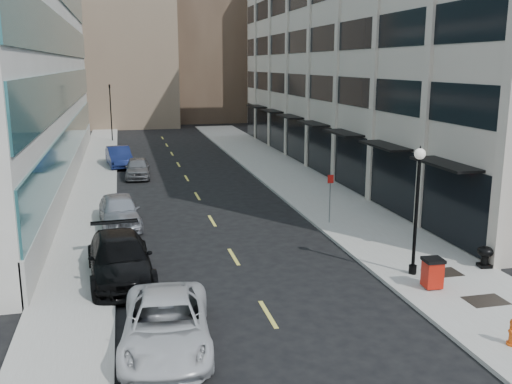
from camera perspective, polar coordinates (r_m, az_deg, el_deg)
name	(u,v)px	position (r m, az deg, el deg)	size (l,w,h in m)	color
ground	(284,342)	(17.87, 2.86, -14.73)	(160.00, 160.00, 0.00)	black
sidewalk_right	(309,189)	(38.08, 5.36, 0.28)	(5.00, 80.00, 0.15)	#9B978C
sidewalk_left	(91,201)	(36.20, -16.14, -0.83)	(3.00, 80.00, 0.15)	#9B978C
building_right	(398,54)	(47.34, 13.98, 13.26)	(15.30, 46.50, 18.25)	#B4AA98
skyline_tan_near	(120,21)	(83.41, -13.49, 16.33)	(14.00, 18.00, 28.00)	#826C55
skyline_brown	(202,3)	(88.54, -5.41, 18.33)	(12.00, 16.00, 34.00)	brown
skyline_tan_far	(52,45)	(93.74, -19.70, 13.67)	(12.00, 14.00, 22.00)	#826C55
skyline_stone	(278,51)	(84.29, 2.24, 13.89)	(10.00, 14.00, 20.00)	#B4AA98
grate_mid	(486,301)	(21.77, 22.00, -10.04)	(1.40, 1.00, 0.01)	black
grate_far	(442,273)	(23.93, 18.14, -7.67)	(1.40, 1.00, 0.01)	black
road_centerline	(204,207)	(33.55, -5.22, -1.54)	(0.15, 68.20, 0.01)	#D8CC4C
traffic_signal	(110,88)	(63.27, -14.44, 10.03)	(0.66, 0.66, 6.98)	black
car_white_van	(166,325)	(17.33, -8.97, -12.97)	(2.54, 5.51, 1.53)	silver
car_black_pickup	(120,259)	(22.86, -13.46, -6.49)	(2.38, 5.85, 1.70)	black
car_silver_sedan	(119,211)	(30.13, -13.50, -1.84)	(1.99, 4.95, 1.69)	#9EA0A6
car_blue_sedan	(119,157)	(47.82, -13.54, 3.44)	(1.74, 5.00, 1.65)	#152050
car_grey_sedan	(138,168)	(42.88, -11.76, 2.38)	(1.76, 4.36, 1.49)	slate
trash_bin	(432,272)	(22.08, 17.23, -7.65)	(0.74, 0.81, 1.14)	#B0180B
lamppost	(417,200)	(22.66, 15.81, -0.75)	(0.42, 0.42, 5.10)	black
sign_post	(330,190)	(29.55, 7.43, 0.17)	(0.32, 0.06, 2.71)	slate
urn_planter	(485,255)	(24.99, 21.93, -5.82)	(0.63, 0.63, 0.88)	black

